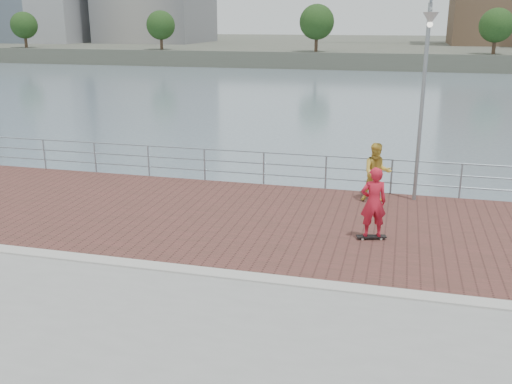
% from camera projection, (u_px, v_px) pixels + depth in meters
% --- Properties ---
extents(water, '(400.00, 400.00, 0.00)m').
position_uv_depth(water, '(234.00, 358.00, 12.77)').
color(water, slate).
rests_on(water, ground).
extents(brick_lane, '(40.00, 6.80, 0.02)m').
position_uv_depth(brick_lane, '(271.00, 221.00, 15.51)').
color(brick_lane, brown).
rests_on(brick_lane, seawall).
extents(curb, '(40.00, 0.40, 0.06)m').
position_uv_depth(curb, '(233.00, 275.00, 12.17)').
color(curb, '#B7B5AD').
rests_on(curb, seawall).
extents(far_shore, '(320.00, 95.00, 2.50)m').
position_uv_depth(far_shore, '(392.00, 47.00, 125.87)').
color(far_shore, '#4C5142').
rests_on(far_shore, ground).
extents(guardrail, '(39.06, 0.06, 1.13)m').
position_uv_depth(guardrail, '(294.00, 166.00, 18.46)').
color(guardrail, '#8C9EA8').
rests_on(guardrail, brick_lane).
extents(street_lamp, '(0.42, 1.22, 5.74)m').
position_uv_depth(street_lamp, '(426.00, 64.00, 15.72)').
color(street_lamp, gray).
rests_on(street_lamp, brick_lane).
extents(skateboard, '(0.76, 0.39, 0.08)m').
position_uv_depth(skateboard, '(371.00, 237.00, 14.18)').
color(skateboard, black).
rests_on(skateboard, brick_lane).
extents(skateboarder, '(0.74, 0.59, 1.76)m').
position_uv_depth(skateboarder, '(373.00, 202.00, 13.92)').
color(skateboarder, red).
rests_on(skateboarder, skateboard).
extents(bystander, '(0.98, 0.83, 1.77)m').
position_uv_depth(bystander, '(377.00, 173.00, 16.91)').
color(bystander, gold).
rests_on(bystander, brick_lane).
extents(shoreline_trees, '(109.69, 5.17, 6.89)m').
position_uv_depth(shoreline_trees, '(346.00, 24.00, 83.54)').
color(shoreline_trees, '#473323').
rests_on(shoreline_trees, far_shore).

